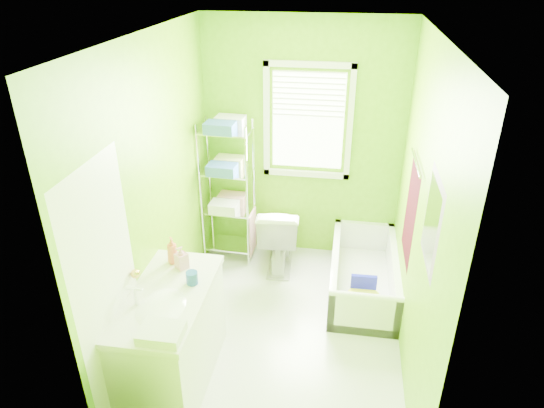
% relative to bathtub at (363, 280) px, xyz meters
% --- Properties ---
extents(ground, '(2.90, 2.90, 0.00)m').
position_rel_bathtub_xyz_m(ground, '(-0.72, -0.72, -0.14)').
color(ground, silver).
rests_on(ground, ground).
extents(room_envelope, '(2.14, 2.94, 2.62)m').
position_rel_bathtub_xyz_m(room_envelope, '(-0.72, -0.72, 1.40)').
color(room_envelope, '#67A908').
rests_on(room_envelope, ground).
extents(window, '(0.92, 0.05, 1.22)m').
position_rel_bathtub_xyz_m(window, '(-0.67, 0.71, 1.47)').
color(window, white).
rests_on(window, ground).
extents(door, '(0.09, 0.80, 2.00)m').
position_rel_bathtub_xyz_m(door, '(-1.76, -1.72, 0.86)').
color(door, white).
rests_on(door, ground).
extents(right_wall_decor, '(0.04, 1.48, 1.17)m').
position_rel_bathtub_xyz_m(right_wall_decor, '(0.31, -0.74, 1.18)').
color(right_wall_decor, '#3C070F').
rests_on(right_wall_decor, ground).
extents(bathtub, '(0.65, 1.39, 0.45)m').
position_rel_bathtub_xyz_m(bathtub, '(0.00, 0.00, 0.00)').
color(bathtub, white).
rests_on(bathtub, ground).
extents(toilet, '(0.48, 0.78, 0.77)m').
position_rel_bathtub_xyz_m(toilet, '(-0.91, 0.35, 0.24)').
color(toilet, white).
rests_on(toilet, ground).
extents(vanity, '(0.58, 1.14, 1.09)m').
position_rel_bathtub_xyz_m(vanity, '(-1.50, -1.41, 0.31)').
color(vanity, silver).
rests_on(vanity, ground).
extents(wire_shelf_unit, '(0.55, 0.44, 1.61)m').
position_rel_bathtub_xyz_m(wire_shelf_unit, '(-1.48, 0.46, 0.84)').
color(wire_shelf_unit, silver).
rests_on(wire_shelf_unit, ground).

